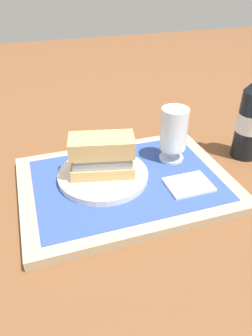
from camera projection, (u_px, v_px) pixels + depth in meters
ground_plane at (126, 187)px, 0.68m from camera, size 3.00×3.00×0.00m
tray at (126, 183)px, 0.67m from camera, size 0.44×0.32×0.02m
placemat at (126, 179)px, 0.67m from camera, size 0.38×0.27×0.00m
plate at (103, 175)px, 0.67m from camera, size 0.19×0.19×0.01m
sandwich at (104, 155)px, 0.64m from camera, size 0.14×0.09×0.08m
beer_glass at (174, 131)px, 0.69m from camera, size 0.06×0.06×0.12m
napkin_folded at (189, 185)px, 0.65m from camera, size 0.09×0.07×0.01m
beer_bottle at (252, 117)px, 0.73m from camera, size 0.07×0.07×0.27m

